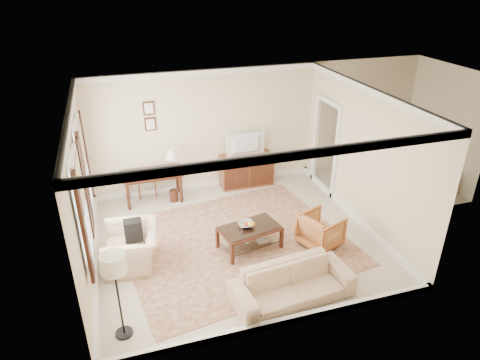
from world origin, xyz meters
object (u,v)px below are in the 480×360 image
sideboard (246,170)px  club_armchair (131,242)px  writing_desk (153,177)px  tv (247,138)px  striped_armchair (321,229)px  sofa (293,279)px  coffee_table (250,232)px

sideboard → club_armchair: 3.87m
writing_desk → club_armchair: 2.39m
writing_desk → tv: tv is taller
striped_armchair → sofa: (-1.14, -1.26, 0.03)m
striped_armchair → sofa: sofa is taller
club_armchair → sofa: (2.44, -1.73, -0.08)m
striped_armchair → sofa: size_ratio=0.36×
coffee_table → writing_desk: bearing=121.9°
writing_desk → striped_armchair: size_ratio=1.85×
sideboard → coffee_table: size_ratio=1.03×
sideboard → sofa: bearing=-97.6°
sofa → writing_desk: bearing=107.8°
sofa → striped_armchair: bearing=42.0°
sideboard → club_armchair: size_ratio=1.19×
sideboard → club_armchair: bearing=-140.7°
striped_armchair → club_armchair: club_armchair is taller
club_armchair → tv: bearing=135.5°
sofa → sideboard: bearing=76.5°
sideboard → tv: 0.86m
coffee_table → sofa: 1.57m
striped_armchair → club_armchair: 3.61m
sofa → coffee_table: bearing=92.4°
coffee_table → club_armchair: club_armchair is taller
sideboard → striped_armchair: (0.58, -2.92, -0.03)m
writing_desk → sofa: 4.39m
coffee_table → club_armchair: (-2.21, 0.17, 0.10)m
writing_desk → sideboard: 2.33m
sideboard → sofa: (-0.56, -4.18, -0.01)m
tv → club_armchair: tv is taller
tv → coffee_table: tv is taller
writing_desk → sideboard: (2.32, 0.16, -0.23)m
coffee_table → striped_armchair: bearing=-12.3°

